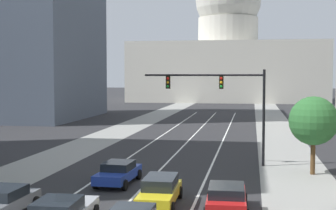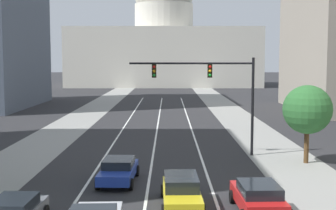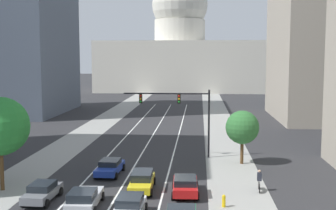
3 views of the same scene
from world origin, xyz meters
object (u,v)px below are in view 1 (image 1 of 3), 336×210
car_blue (118,172)px  car_red (227,198)px  traffic_signal_mast (226,95)px  capitol_building (228,56)px  street_tree_mid_right (313,121)px  car_gray (4,201)px  car_yellow (160,190)px

car_blue → car_red: (6.95, -5.37, 0.04)m
car_red → traffic_signal_mast: traffic_signal_mast is taller
capitol_building → traffic_signal_mast: bearing=-87.2°
street_tree_mid_right → car_gray: bearing=-141.2°
car_gray → traffic_signal_mast: traffic_signal_mast is taller
car_blue → car_gray: bearing=157.9°
car_yellow → car_red: size_ratio=1.11×
car_red → traffic_signal_mast: (-0.78, 12.89, 4.47)m
street_tree_mid_right → car_yellow: bearing=-133.0°
capitol_building → car_yellow: (1.74, -104.31, -11.10)m
car_yellow → street_tree_mid_right: street_tree_mid_right is taller
car_yellow → street_tree_mid_right: 13.15m
capitol_building → car_red: (5.21, -105.27, -11.11)m
car_gray → street_tree_mid_right: size_ratio=0.82×
traffic_signal_mast → street_tree_mid_right: traffic_signal_mast is taller
car_yellow → street_tree_mid_right: (8.75, 9.39, 2.87)m
capitol_building → car_gray: size_ratio=11.32×
capitol_building → car_gray: 108.23m
car_gray → car_yellow: bearing=-63.4°
car_blue → traffic_signal_mast: (6.17, 7.52, 4.51)m
car_gray → car_red: (10.43, 2.26, 0.03)m
traffic_signal_mast → street_tree_mid_right: bearing=-22.7°
car_blue → traffic_signal_mast: size_ratio=0.51×
car_red → car_blue: bearing=50.3°
traffic_signal_mast → car_blue: bearing=-129.4°
capitol_building → street_tree_mid_right: 95.84m
car_gray → car_blue: bearing=-22.8°
car_gray → car_yellow: 7.66m
capitol_building → car_yellow: size_ratio=10.13×
car_red → car_yellow: bearing=72.4°
car_gray → car_blue: 8.39m
capitol_building → car_blue: 100.54m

